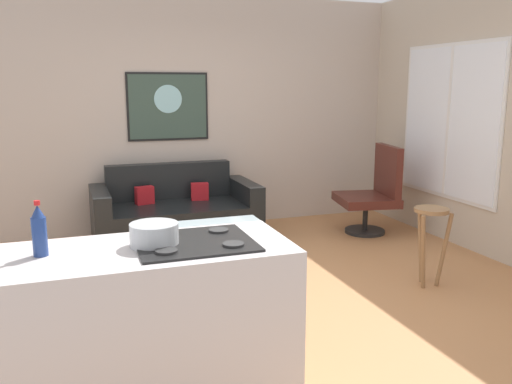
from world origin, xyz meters
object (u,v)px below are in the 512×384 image
at_px(couch, 175,216).
at_px(mixing_bowl, 154,235).
at_px(coffee_table, 207,229).
at_px(bar_stool, 431,228).
at_px(armchair, 374,192).
at_px(soda_bottle, 39,231).
at_px(wall_painting, 168,106).

bearing_deg(couch, mixing_bowl, -102.41).
distance_m(coffee_table, bar_stool, 2.01).
height_order(armchair, bar_stool, armchair).
relative_size(coffee_table, mixing_bowl, 4.36).
bearing_deg(soda_bottle, coffee_table, 57.04).
bearing_deg(soda_bottle, couch, 68.60).
distance_m(armchair, mixing_bowl, 4.10).
bearing_deg(wall_painting, armchair, -23.72).
bearing_deg(coffee_table, soda_bottle, -122.96).
distance_m(bar_stool, soda_bottle, 3.30).
bearing_deg(wall_painting, bar_stool, -56.19).
bearing_deg(couch, bar_stool, -49.23).
distance_m(couch, soda_bottle, 3.50).
bearing_deg(coffee_table, wall_painting, 91.32).
relative_size(couch, mixing_bowl, 7.32).
distance_m(armchair, bar_stool, 1.74).
relative_size(soda_bottle, wall_painting, 0.28).
bearing_deg(couch, coffee_table, -85.43).
xyz_separation_m(armchair, soda_bottle, (-3.54, -2.73, 0.57)).
height_order(bar_stool, mixing_bowl, mixing_bowl).
bearing_deg(armchair, mixing_bowl, -137.55).
bearing_deg(armchair, wall_painting, 156.28).
relative_size(bar_stool, mixing_bowl, 2.82).
bearing_deg(bar_stool, soda_bottle, -161.07).
xyz_separation_m(soda_bottle, wall_painting, (1.30, 3.71, 0.44)).
bearing_deg(bar_stool, armchair, 74.42).
xyz_separation_m(couch, soda_bottle, (-1.25, -3.18, 0.77)).
relative_size(couch, armchair, 1.74).
relative_size(armchair, wall_painting, 1.09).
height_order(couch, coffee_table, couch).
height_order(coffee_table, bar_stool, bar_stool).
bearing_deg(couch, soda_bottle, -111.40).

